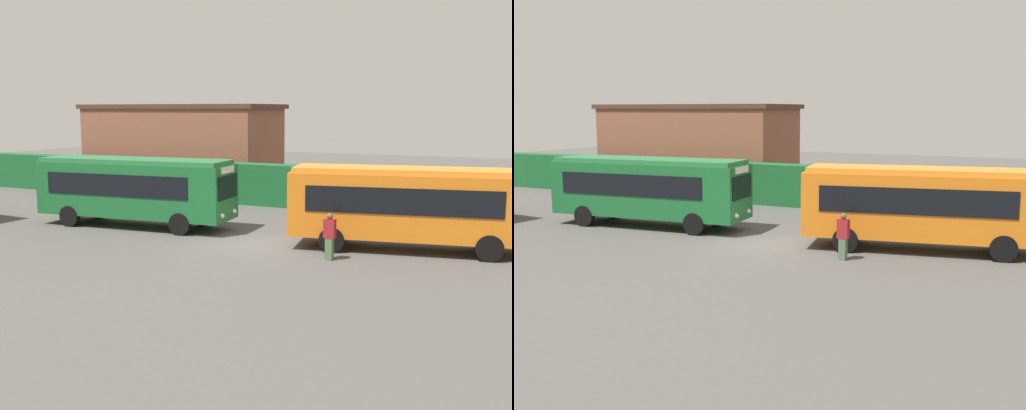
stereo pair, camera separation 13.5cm
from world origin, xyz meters
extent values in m
plane|color=#514F4C|center=(0.00, 0.00, 0.00)|extent=(106.22, 106.22, 0.00)
cube|color=#19602D|center=(-6.73, 1.36, 1.80)|extent=(9.66, 3.36, 2.49)
cube|color=#27723C|center=(-6.73, 1.36, 3.14)|extent=(9.36, 3.13, 0.20)
cube|color=black|center=(-7.15, 2.60, 2.09)|extent=(7.36, 0.71, 1.00)
cube|color=black|center=(-6.92, 0.06, 2.09)|extent=(7.36, 0.71, 1.00)
cube|color=black|center=(-2.00, 1.79, 2.09)|extent=(0.23, 2.06, 1.05)
cube|color=silver|center=(-2.00, 1.79, 2.86)|extent=(0.16, 1.38, 0.28)
cylinder|color=black|center=(-3.91, 2.78, 0.50)|extent=(1.02, 0.37, 1.00)
cylinder|color=black|center=(-3.70, 0.47, 0.50)|extent=(1.02, 0.37, 1.00)
cylinder|color=black|center=(-9.76, 2.25, 0.50)|extent=(1.02, 0.37, 1.00)
cylinder|color=black|center=(-9.55, -0.06, 0.50)|extent=(1.02, 0.37, 1.00)
sphere|color=silver|center=(-2.05, 2.48, 0.90)|extent=(0.22, 0.22, 0.22)
sphere|color=silver|center=(-1.92, 1.10, 0.90)|extent=(0.22, 0.22, 0.22)
cube|color=orange|center=(6.06, 1.85, 1.81)|extent=(9.59, 4.05, 2.52)
cube|color=orange|center=(6.06, 1.85, 3.17)|extent=(9.28, 3.82, 0.20)
cube|color=black|center=(5.54, 2.97, 2.11)|extent=(7.15, 1.38, 1.01)
cube|color=black|center=(5.98, 0.61, 2.11)|extent=(7.15, 1.38, 1.01)
cylinder|color=black|center=(8.69, 3.45, 0.50)|extent=(1.03, 0.46, 1.00)
cylinder|color=black|center=(9.09, 1.31, 0.50)|extent=(1.03, 0.46, 1.00)
cylinder|color=black|center=(3.02, 2.38, 0.50)|extent=(1.03, 0.46, 1.00)
cylinder|color=black|center=(3.42, 0.25, 0.50)|extent=(1.03, 0.46, 1.00)
cube|color=#4C6B47|center=(3.74, -0.97, 0.41)|extent=(0.28, 0.25, 0.82)
cube|color=maroon|center=(3.74, -0.97, 1.18)|extent=(0.43, 0.28, 0.72)
sphere|color=brown|center=(3.74, -0.97, 1.65)|extent=(0.22, 0.22, 0.22)
cube|color=#1A5B2B|center=(0.00, 10.10, 1.19)|extent=(65.11, 1.35, 2.38)
cube|color=brown|center=(-12.57, 14.62, 2.78)|extent=(13.17, 5.71, 5.56)
cube|color=#4C2D23|center=(-12.57, 14.62, 5.71)|extent=(13.70, 5.94, 0.30)
camera|label=1|loc=(10.98, -22.14, 5.50)|focal=43.21mm
camera|label=2|loc=(11.10, -22.08, 5.50)|focal=43.21mm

